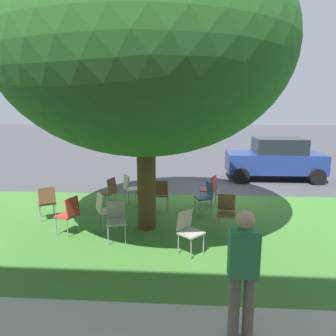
# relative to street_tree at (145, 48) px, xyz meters

# --- Properties ---
(ground) EXTENTS (80.00, 80.00, 0.00)m
(ground) POSITION_rel_street_tree_xyz_m (-2.00, -3.18, -4.12)
(ground) COLOR #424247
(grass_verge) EXTENTS (48.00, 6.00, 0.01)m
(grass_verge) POSITION_rel_street_tree_xyz_m (-2.00, 0.02, -4.12)
(grass_verge) COLOR #3D752D
(grass_verge) RESTS_ON ground
(street_tree) EXTENTS (6.37, 6.37, 6.49)m
(street_tree) POSITION_rel_street_tree_xyz_m (0.00, 0.00, 0.00)
(street_tree) COLOR brown
(street_tree) RESTS_ON ground
(chair_0) EXTENTS (0.52, 0.52, 0.88)m
(chair_0) POSITION_rel_street_tree_xyz_m (1.29, -1.45, -3.61)
(chair_0) COLOR brown
(chair_0) RESTS_ON ground
(chair_1) EXTENTS (0.57, 0.57, 0.88)m
(chair_1) POSITION_rel_street_tree_xyz_m (0.77, -1.91, -3.61)
(chair_1) COLOR beige
(chair_1) RESTS_ON ground
(chair_2) EXTENTS (0.47, 0.48, 0.88)m
(chair_2) POSITION_rel_street_tree_xyz_m (-1.86, 0.10, -3.61)
(chair_2) COLOR brown
(chair_2) RESTS_ON ground
(chair_3) EXTENTS (0.55, 0.54, 0.88)m
(chair_3) POSITION_rel_street_tree_xyz_m (-1.64, -1.97, -3.61)
(chair_3) COLOR #B7332D
(chair_3) RESTS_ON ground
(chair_4) EXTENTS (0.54, 0.53, 0.88)m
(chair_4) POSITION_rel_street_tree_xyz_m (1.70, 0.52, -3.61)
(chair_4) COLOR #B7332D
(chair_4) RESTS_ON ground
(chair_5) EXTENTS (0.57, 0.57, 0.88)m
(chair_5) POSITION_rel_street_tree_xyz_m (2.62, -0.36, -3.61)
(chair_5) COLOR brown
(chair_5) RESTS_ON ground
(chair_6) EXTENTS (0.42, 0.43, 0.88)m
(chair_6) POSITION_rel_street_tree_xyz_m (-0.22, -1.31, -3.61)
(chair_6) COLOR brown
(chair_6) RESTS_ON ground
(chair_7) EXTENTS (0.59, 0.59, 0.88)m
(chair_7) POSITION_rel_street_tree_xyz_m (-1.00, 1.29, -3.61)
(chair_7) COLOR #ADA393
(chair_7) RESTS_ON ground
(chair_8) EXTENTS (0.53, 0.52, 0.88)m
(chair_8) POSITION_rel_street_tree_xyz_m (-1.45, -1.18, -3.61)
(chair_8) COLOR #335184
(chair_8) RESTS_ON ground
(chair_9) EXTENTS (0.50, 0.51, 0.88)m
(chair_9) POSITION_rel_street_tree_xyz_m (0.56, 0.77, -3.61)
(chair_9) COLOR #ADA393
(chair_9) RESTS_ON ground
(chair_10) EXTENTS (0.58, 0.57, 0.88)m
(chair_10) POSITION_rel_street_tree_xyz_m (1.00, 0.14, -3.61)
(chair_10) COLOR beige
(chair_10) RESTS_ON ground
(parked_car) EXTENTS (3.70, 1.92, 1.65)m
(parked_car) POSITION_rel_street_tree_xyz_m (-4.40, -5.57, -3.29)
(parked_car) COLOR navy
(parked_car) RESTS_ON ground
(pedestrian_1) EXTENTS (0.37, 0.22, 1.69)m
(pedestrian_1) POSITION_rel_street_tree_xyz_m (-1.67, 3.65, -3.20)
(pedestrian_1) COLOR #726659
(pedestrian_1) RESTS_ON ground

